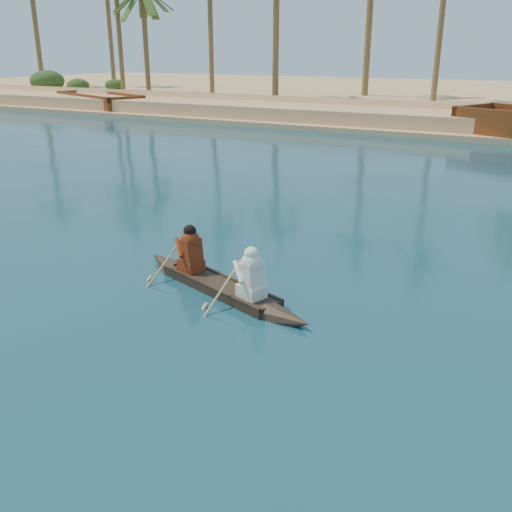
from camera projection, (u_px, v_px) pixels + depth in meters
The scene contains 3 objects.
ground at pixel (471, 272), 14.13m from camera, with size 160.00×160.00×0.00m, color #0B344A.
canoe at pixel (220, 279), 12.92m from camera, with size 5.49×2.48×1.53m.
barge_left at pixel (100, 103), 52.18m from camera, with size 11.26×7.19×1.78m.
Camera 1 is at (1.60, -14.11, 5.17)m, focal length 40.00 mm.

